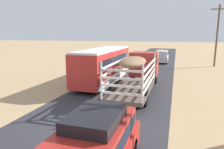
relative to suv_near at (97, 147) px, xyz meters
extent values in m
plane|color=tan|center=(-1.92, 3.34, -1.15)|extent=(240.00, 240.00, 0.00)
cube|color=#2D2D33|center=(-1.92, 3.34, -1.14)|extent=(8.00, 120.00, 0.02)
cube|color=#D8CC4C|center=(-1.92, 3.34, -1.13)|extent=(0.16, 117.60, 0.00)
cube|color=#B2261E|center=(0.00, -0.07, 0.40)|extent=(1.75, 3.59, 0.80)
cube|color=#192333|center=(0.00, -0.07, 0.42)|extent=(1.79, 3.22, 0.44)
cube|color=black|center=(0.00, -0.02, 0.98)|extent=(1.42, 2.07, 0.36)
cylinder|color=black|center=(-0.82, 1.51, -0.75)|extent=(0.26, 0.76, 0.76)
cylinder|color=black|center=(0.82, 1.51, -0.75)|extent=(0.26, 0.76, 0.76)
cube|color=#B2332D|center=(-0.65, 13.98, 0.67)|extent=(2.50, 2.20, 2.20)
cube|color=#192333|center=(-0.65, 13.98, 1.12)|extent=(2.53, 1.54, 0.70)
cube|color=brown|center=(-0.65, 8.58, -0.43)|extent=(2.50, 6.40, 0.24)
cylinder|color=silver|center=(-1.84, 11.72, 0.79)|extent=(0.12, 0.12, 2.20)
cylinder|color=silver|center=(0.54, 11.72, 0.79)|extent=(0.12, 0.12, 2.20)
cylinder|color=silver|center=(-1.84, 5.44, 0.79)|extent=(0.12, 0.12, 2.20)
cylinder|color=silver|center=(0.54, 5.44, 0.79)|extent=(0.12, 0.12, 2.20)
cube|color=silver|center=(-1.86, 8.58, 0.13)|extent=(0.08, 6.30, 0.12)
cube|color=silver|center=(0.56, 8.58, 0.13)|extent=(0.08, 6.30, 0.12)
cube|color=silver|center=(-0.65, 5.42, 0.13)|extent=(2.40, 0.08, 0.12)
cube|color=silver|center=(-1.86, 8.58, 0.57)|extent=(0.08, 6.30, 0.12)
cube|color=silver|center=(0.56, 8.58, 0.57)|extent=(0.08, 6.30, 0.12)
cube|color=silver|center=(-0.65, 5.42, 0.57)|extent=(2.40, 0.08, 0.12)
cube|color=silver|center=(-1.86, 8.58, 1.01)|extent=(0.08, 6.30, 0.12)
cube|color=silver|center=(0.56, 8.58, 1.01)|extent=(0.08, 6.30, 0.12)
cube|color=silver|center=(-0.65, 5.42, 1.01)|extent=(2.40, 0.08, 0.12)
cube|color=silver|center=(-1.86, 8.58, 1.45)|extent=(0.08, 6.30, 0.12)
cube|color=silver|center=(0.56, 8.58, 1.45)|extent=(0.08, 6.30, 0.12)
cube|color=silver|center=(-0.65, 5.42, 1.45)|extent=(2.40, 0.08, 0.12)
ellipsoid|color=#8C6B4C|center=(-0.65, 8.58, 1.54)|extent=(1.75, 3.84, 0.70)
cylinder|color=black|center=(-1.74, 13.98, -0.58)|extent=(0.32, 1.10, 1.10)
cylinder|color=black|center=(0.44, 13.98, -0.58)|extent=(0.32, 1.10, 1.10)
cylinder|color=black|center=(-1.74, 7.30, -0.58)|extent=(0.32, 1.10, 1.10)
cylinder|color=black|center=(0.44, 7.30, -0.58)|extent=(0.32, 1.10, 1.10)
cube|color=red|center=(-4.36, 13.03, 0.57)|extent=(2.50, 10.00, 2.70)
cube|color=white|center=(-4.36, 13.03, 2.00)|extent=(2.45, 9.80, 0.16)
cube|color=#192333|center=(-4.36, 13.03, 1.04)|extent=(2.54, 9.20, 0.80)
cube|color=silver|center=(-4.36, 13.03, -0.58)|extent=(2.53, 9.80, 0.36)
cylinder|color=black|center=(-5.46, 16.28, -0.63)|extent=(0.30, 1.00, 1.00)
cylinder|color=black|center=(-3.26, 16.28, -0.63)|extent=(0.30, 1.00, 1.00)
cylinder|color=black|center=(-5.46, 9.78, -0.63)|extent=(0.30, 1.00, 1.00)
cylinder|color=black|center=(-3.26, 9.78, -0.63)|extent=(0.30, 1.00, 1.00)
cube|color=silver|center=(0.02, 28.93, -0.45)|extent=(1.90, 4.60, 0.90)
cube|color=silver|center=(0.02, 28.78, 0.40)|extent=(1.75, 3.59, 0.80)
cube|color=#192333|center=(0.02, 28.78, 0.42)|extent=(1.79, 3.22, 0.44)
cube|color=silver|center=(0.02, 26.71, -0.78)|extent=(1.86, 0.20, 0.24)
cube|color=red|center=(-0.81, 26.65, -0.27)|extent=(0.16, 0.06, 0.14)
cube|color=red|center=(0.85, 26.65, -0.27)|extent=(0.16, 0.06, 0.14)
cylinder|color=black|center=(-0.80, 30.35, -0.75)|extent=(0.26, 0.76, 0.76)
cylinder|color=black|center=(0.84, 30.35, -0.75)|extent=(0.26, 0.76, 0.76)
cylinder|color=black|center=(-0.80, 27.50, -0.75)|extent=(0.26, 0.76, 0.76)
cylinder|color=black|center=(0.84, 27.50, -0.75)|extent=(0.26, 0.76, 0.76)
cylinder|color=brown|center=(7.53, 26.92, 3.13)|extent=(0.24, 0.24, 8.56)
cube|color=brown|center=(7.53, 26.92, 6.81)|extent=(2.20, 0.14, 0.14)
ellipsoid|color=gray|center=(-13.03, 38.32, -0.84)|extent=(0.93, 1.00, 0.62)
ellipsoid|color=#756656|center=(-12.89, 26.70, -0.56)|extent=(1.57, 1.52, 1.18)
camera|label=1|loc=(2.18, -5.37, 3.43)|focal=32.94mm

